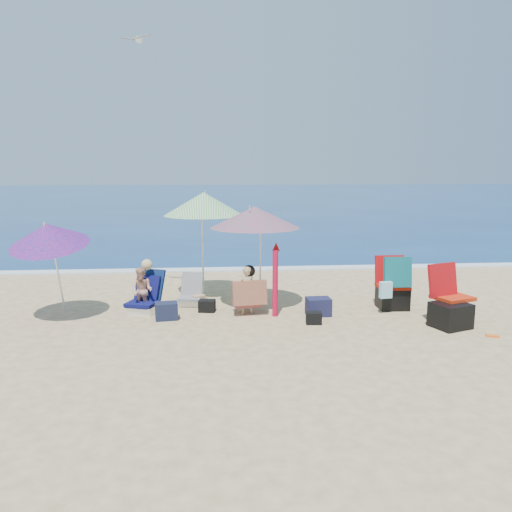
{
  "coord_description": "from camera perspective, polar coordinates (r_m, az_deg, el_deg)",
  "views": [
    {
      "loc": [
        -1.09,
        -8.54,
        2.76
      ],
      "look_at": [
        -0.3,
        1.0,
        1.1
      ],
      "focal_mm": 35.03,
      "sensor_mm": 36.0,
      "label": 1
    }
  ],
  "objects": [
    {
      "name": "bag_black_b",
      "position": [
        9.17,
        6.61,
        -7.04
      ],
      "size": [
        0.3,
        0.22,
        0.22
      ],
      "color": "black",
      "rests_on": "ground"
    },
    {
      "name": "furled_umbrella",
      "position": [
        9.45,
        2.23,
        -2.33
      ],
      "size": [
        0.18,
        0.29,
        1.4
      ],
      "color": "red",
      "rests_on": "ground"
    },
    {
      "name": "umbrella_striped",
      "position": [
        10.87,
        -6.0,
        5.93
      ],
      "size": [
        1.74,
        1.74,
        2.32
      ],
      "color": "silver",
      "rests_on": "ground"
    },
    {
      "name": "bag_navy_b",
      "position": [
        9.68,
        7.14,
        -5.75
      ],
      "size": [
        0.47,
        0.36,
        0.34
      ],
      "color": "#1C1D3E",
      "rests_on": "ground"
    },
    {
      "name": "foam",
      "position": [
        13.95,
        -0.16,
        -1.49
      ],
      "size": [
        120.0,
        0.5,
        0.04
      ],
      "color": "white",
      "rests_on": "ground"
    },
    {
      "name": "seagull",
      "position": [
        11.13,
        -13.27,
        22.91
      ],
      "size": [
        0.67,
        0.48,
        0.13
      ],
      "color": "white"
    },
    {
      "name": "ground",
      "position": [
        9.04,
        2.44,
        -7.95
      ],
      "size": [
        120.0,
        120.0,
        0.0
      ],
      "color": "#D8BC84",
      "rests_on": "ground"
    },
    {
      "name": "camp_chair_right",
      "position": [
        10.37,
        15.34,
        -3.7
      ],
      "size": [
        0.71,
        0.8,
        1.09
      ],
      "color": "#AD1C0C",
      "rests_on": "ground"
    },
    {
      "name": "bag_tan",
      "position": [
        10.37,
        -6.57,
        -5.04
      ],
      "size": [
        0.3,
        0.27,
        0.21
      ],
      "color": "tan",
      "rests_on": "ground"
    },
    {
      "name": "orange_item",
      "position": [
        9.33,
        25.4,
        -8.25
      ],
      "size": [
        0.23,
        0.17,
        0.03
      ],
      "color": "orange",
      "rests_on": "ground"
    },
    {
      "name": "bag_black_a",
      "position": [
        9.91,
        -5.62,
        -5.68
      ],
      "size": [
        0.35,
        0.28,
        0.23
      ],
      "color": "black",
      "rests_on": "ground"
    },
    {
      "name": "chair_rainbow",
      "position": [
        10.45,
        -7.51,
        -4.6
      ],
      "size": [
        0.56,
        0.67,
        0.64
      ],
      "color": "#C25C44",
      "rests_on": "ground"
    },
    {
      "name": "chair_navy",
      "position": [
        10.04,
        -12.68,
        -5.28
      ],
      "size": [
        0.67,
        0.73,
        0.69
      ],
      "color": "#0B1840",
      "rests_on": "ground"
    },
    {
      "name": "umbrella_turquoise",
      "position": [
        9.93,
        -0.15,
        4.45
      ],
      "size": [
        2.4,
        2.4,
        2.08
      ],
      "color": "silver",
      "rests_on": "ground"
    },
    {
      "name": "camp_chair_left",
      "position": [
        9.57,
        21.24,
        -5.59
      ],
      "size": [
        0.92,
        1.01,
        1.08
      ],
      "color": "red",
      "rests_on": "ground"
    },
    {
      "name": "person_left",
      "position": [
        9.96,
        -12.74,
        -3.76
      ],
      "size": [
        0.78,
        0.94,
        1.01
      ],
      "color": "tan",
      "rests_on": "ground"
    },
    {
      "name": "sea",
      "position": [
        53.62,
        -3.58,
        6.8
      ],
      "size": [
        120.0,
        80.0,
        0.12
      ],
      "color": "navy",
      "rests_on": "ground"
    },
    {
      "name": "umbrella_blue",
      "position": [
        9.84,
        -22.64,
        2.3
      ],
      "size": [
        1.59,
        1.64,
        1.95
      ],
      "color": "silver",
      "rests_on": "ground"
    },
    {
      "name": "person_center",
      "position": [
        9.59,
        -0.96,
        -4.01
      ],
      "size": [
        0.67,
        0.57,
        0.95
      ],
      "color": "tan",
      "rests_on": "ground"
    },
    {
      "name": "bag_navy_a",
      "position": [
        9.5,
        -10.2,
        -6.2
      ],
      "size": [
        0.45,
        0.35,
        0.32
      ],
      "color": "#191F38",
      "rests_on": "ground"
    }
  ]
}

